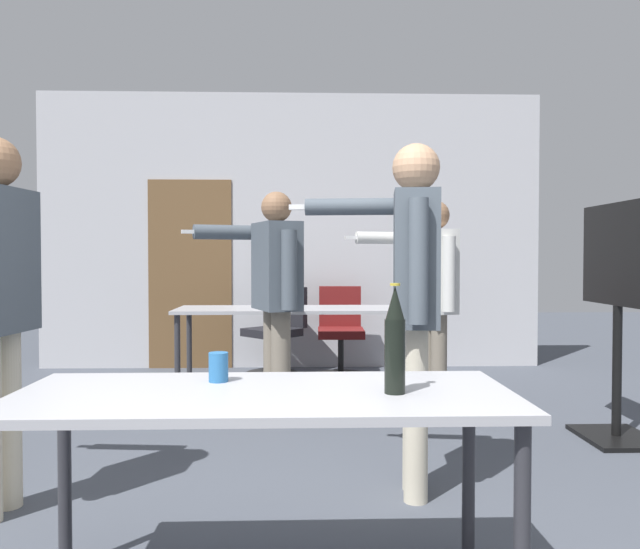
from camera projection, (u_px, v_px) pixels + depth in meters
back_wall at (289, 232)px, 6.85m from camera, size 5.47×0.12×3.00m
conference_table_near at (264, 414)px, 2.10m from camera, size 1.68×0.71×0.75m
conference_table_far at (292, 316)px, 5.59m from camera, size 2.06×0.69×0.75m
tv_screen at (618, 299)px, 4.09m from camera, size 0.44×0.93×1.57m
person_center_tall at (433, 286)px, 4.67m from camera, size 0.82×0.56×1.63m
person_right_polo at (275, 284)px, 4.60m from camera, size 0.91×0.65×1.69m
person_left_plaid at (413, 280)px, 3.13m from camera, size 0.77×0.64×1.77m
office_chair_far_left at (341, 335)px, 6.36m from camera, size 0.52×0.56×0.90m
office_chair_side_rolled at (277, 334)px, 6.43m from camera, size 0.69×0.68×0.90m
beer_bottle at (395, 342)px, 2.07m from camera, size 0.07×0.07×0.37m
drink_cup at (218, 367)px, 2.26m from camera, size 0.07×0.07×0.11m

